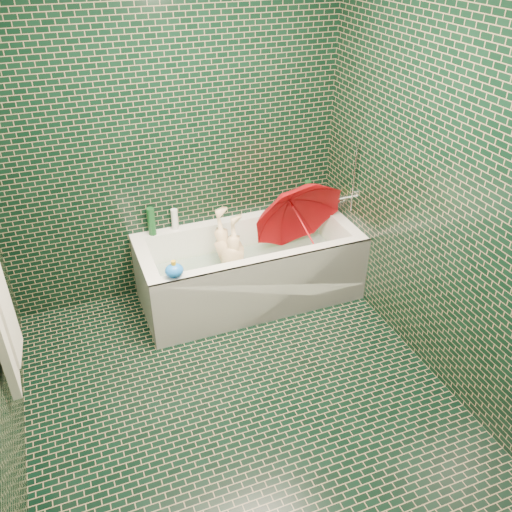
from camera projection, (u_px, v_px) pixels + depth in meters
name	position (u px, v px, depth m)	size (l,w,h in m)	color
floor	(240.00, 398.00, 3.49)	(2.80, 2.80, 0.00)	black
wall_back	(172.00, 141.00, 3.92)	(2.80, 2.80, 0.00)	black
wall_front	(385.00, 433.00, 1.72)	(2.80, 2.80, 0.00)	black
wall_right	(442.00, 191.00, 3.22)	(2.80, 2.80, 0.00)	black
bathtub	(250.00, 275.00, 4.31)	(1.70, 0.75, 0.55)	white
bath_mat	(249.00, 279.00, 4.35)	(1.35, 0.47, 0.01)	green
water	(249.00, 264.00, 4.27)	(1.48, 0.53, 0.00)	silver
faucet	(346.00, 194.00, 4.26)	(0.18, 0.19, 0.55)	silver
child	(232.00, 265.00, 4.24)	(0.34, 0.22, 0.93)	beige
umbrella	(305.00, 228.00, 4.18)	(0.71, 0.71, 0.63)	red
soap_bottle_a	(311.00, 205.00, 4.60)	(0.09, 0.09, 0.24)	white
soap_bottle_b	(323.00, 203.00, 4.63)	(0.09, 0.09, 0.19)	#4E1D6D
soap_bottle_c	(314.00, 203.00, 4.62)	(0.13, 0.13, 0.17)	#12421B
bottle_right_tall	(308.00, 193.00, 4.55)	(0.06, 0.06, 0.21)	#12421B
bottle_right_pump	(322.00, 193.00, 4.59)	(0.05, 0.05, 0.17)	silver
bottle_left_tall	(151.00, 221.00, 4.12)	(0.06, 0.06, 0.22)	#12421B
bottle_left_short	(175.00, 219.00, 4.20)	(0.05, 0.05, 0.17)	white
rubber_duck	(309.00, 200.00, 4.58)	(0.12, 0.09, 0.10)	yellow
bath_toy	(174.00, 270.00, 3.65)	(0.14, 0.12, 0.13)	blue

